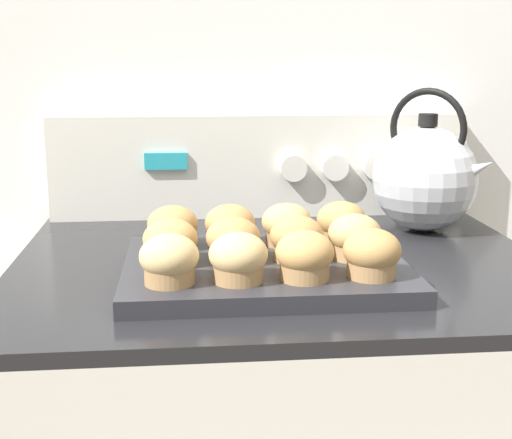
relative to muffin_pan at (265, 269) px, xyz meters
name	(u,v)px	position (x,y,z in m)	size (l,w,h in m)	color
wall_back	(257,51)	(0.03, 0.42, 0.27)	(8.00, 0.05, 2.40)	silver
control_panel	(262,165)	(0.03, 0.36, 0.08)	(0.72, 0.07, 0.18)	silver
muffin_pan	(265,269)	(0.00, 0.00, 0.00)	(0.36, 0.28, 0.02)	#28282D
muffin_r0_c0	(169,260)	(-0.12, -0.08, 0.04)	(0.07, 0.07, 0.06)	#A37A4C
muffin_r0_c1	(238,259)	(-0.04, -0.08, 0.04)	(0.07, 0.07, 0.06)	#A37A4C
muffin_r0_c2	(305,257)	(0.04, -0.08, 0.04)	(0.07, 0.07, 0.06)	#A37A4C
muffin_r0_c3	(372,254)	(0.12, -0.08, 0.04)	(0.07, 0.07, 0.06)	#A37A4C
muffin_r1_c0	(170,243)	(-0.12, 0.00, 0.04)	(0.07, 0.07, 0.06)	tan
muffin_r1_c1	(233,241)	(-0.04, 0.00, 0.04)	(0.07, 0.07, 0.06)	#A37A4C
muffin_r1_c2	(297,239)	(0.04, 0.00, 0.04)	(0.07, 0.07, 0.06)	tan
muffin_r1_c3	(355,237)	(0.12, 0.00, 0.04)	(0.07, 0.07, 0.06)	tan
muffin_r2_c0	(173,228)	(-0.12, 0.08, 0.04)	(0.07, 0.07, 0.06)	olive
muffin_r2_c1	(230,226)	(-0.04, 0.08, 0.04)	(0.07, 0.07, 0.06)	olive
muffin_r2_c2	(287,225)	(0.04, 0.08, 0.04)	(0.07, 0.07, 0.06)	#A37A4C
muffin_r2_c3	(341,223)	(0.12, 0.08, 0.04)	(0.07, 0.07, 0.06)	#A37A4C
tea_kettle	(426,177)	(0.28, 0.23, 0.08)	(0.18, 0.18, 0.23)	silver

